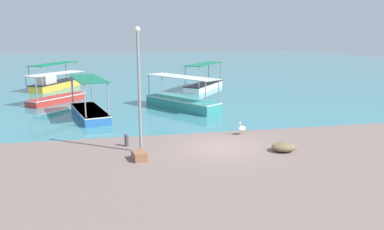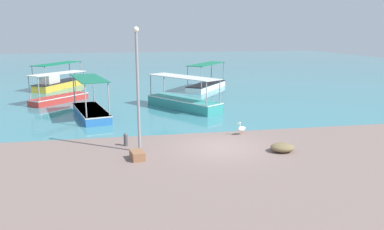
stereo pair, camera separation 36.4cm
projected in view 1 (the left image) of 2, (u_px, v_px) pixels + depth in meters
name	position (u px, v px, depth m)	size (l,w,h in m)	color
ground	(222.00, 147.00, 19.72)	(120.00, 120.00, 0.00)	#7C6760
harbor_water	(147.00, 66.00, 65.62)	(110.00, 90.00, 0.00)	teal
fishing_boat_far_left	(204.00, 85.00, 39.29)	(5.31, 6.45, 2.70)	white
fishing_boat_near_left	(54.00, 83.00, 39.52)	(4.58, 6.99, 2.67)	gold
fishing_boat_center	(57.00, 97.00, 31.91)	(4.61, 5.00, 2.52)	red
fishing_boat_outer	(90.00, 110.00, 26.39)	(3.13, 6.09, 2.80)	#2B6BB5
fishing_boat_near_right	(182.00, 102.00, 29.34)	(5.29, 6.55, 2.55)	teal
pelican	(242.00, 128.00, 22.04)	(0.75, 0.51, 0.80)	#E0997A
lamp_post	(139.00, 84.00, 18.21)	(0.28, 0.28, 6.19)	gray
mooring_bollard	(127.00, 139.00, 19.83)	(0.22, 0.22, 0.69)	#47474C
net_pile	(283.00, 147.00, 19.01)	(1.23, 1.04, 0.44)	olive
cargo_crate	(139.00, 156.00, 17.74)	(0.88, 0.58, 0.41)	#905F40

